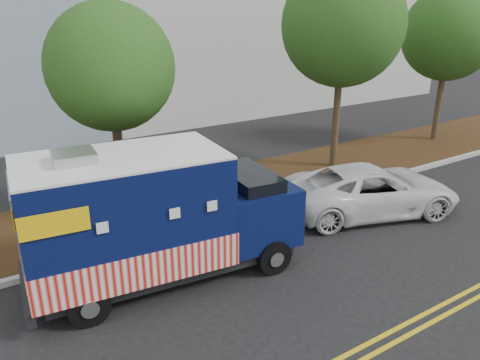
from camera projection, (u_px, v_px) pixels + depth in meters
ground at (211, 257)px, 11.86m from camera, size 120.00×120.00×0.00m
curb at (186, 233)px, 12.94m from camera, size 120.00×0.18×0.15m
mulch_strip at (155, 207)px, 14.59m from camera, size 120.00×4.00×0.15m
tree_b at (111, 68)px, 12.36m from camera, size 3.41×3.41×6.16m
tree_c at (343, 25)px, 16.38m from camera, size 4.36×4.36×7.54m
tree_d at (449, 34)px, 20.20m from camera, size 4.02×4.02×6.86m
sign_post at (39, 226)px, 10.82m from camera, size 0.06×0.06×2.40m
food_truck at (151, 220)px, 10.43m from camera, size 6.45×2.95×3.29m
white_car at (371, 190)px, 14.20m from camera, size 5.81×4.03×1.47m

